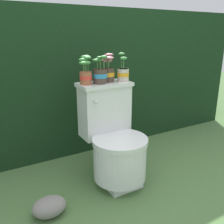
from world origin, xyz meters
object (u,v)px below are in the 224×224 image
at_px(potted_plant_midright, 123,73).
at_px(toilet, 114,140).
at_px(garden_stone, 49,207).
at_px(potted_plant_middle, 108,70).
at_px(potted_plant_left, 86,73).
at_px(potted_plant_midleft, 100,74).

bearing_deg(potted_plant_midright, toilet, -140.84).
bearing_deg(garden_stone, potted_plant_midright, 21.86).
bearing_deg(garden_stone, potted_plant_middle, 28.63).
bearing_deg(potted_plant_middle, potted_plant_left, -173.94).
distance_m(potted_plant_left, potted_plant_midright, 0.32).
relative_size(toilet, potted_plant_midleft, 3.60).
bearing_deg(potted_plant_left, garden_stone, -143.06).
relative_size(potted_plant_midleft, garden_stone, 0.96).
bearing_deg(toilet, potted_plant_midleft, 108.14).
bearing_deg(potted_plant_midright, potted_plant_midleft, 177.43).
height_order(potted_plant_midleft, garden_stone, potted_plant_midleft).
bearing_deg(toilet, garden_stone, -163.80).
xyz_separation_m(potted_plant_midleft, garden_stone, (-0.55, -0.31, -0.79)).
relative_size(toilet, garden_stone, 3.46).
xyz_separation_m(potted_plant_midright, garden_stone, (-0.75, -0.30, -0.79)).
xyz_separation_m(potted_plant_left, potted_plant_midright, (0.32, -0.03, -0.02)).
distance_m(toilet, potted_plant_left, 0.57).
height_order(toilet, potted_plant_midleft, potted_plant_midleft).
height_order(potted_plant_left, potted_plant_midleft, potted_plant_left).
xyz_separation_m(toilet, potted_plant_midleft, (-0.05, 0.14, 0.51)).
distance_m(toilet, potted_plant_midleft, 0.53).
bearing_deg(potted_plant_middle, potted_plant_midright, -22.36).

